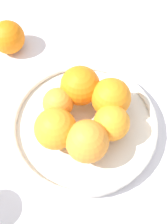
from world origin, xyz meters
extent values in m
plane|color=silver|center=(0.00, 0.00, 0.00)|extent=(4.00, 4.00, 0.00)
cylinder|color=silver|center=(0.00, 0.00, 0.01)|extent=(0.31, 0.31, 0.02)
torus|color=silver|center=(0.00, 0.00, 0.03)|extent=(0.31, 0.31, 0.01)
sphere|color=orange|center=(-0.06, 0.01, 0.07)|extent=(0.06, 0.06, 0.06)
sphere|color=orange|center=(-0.05, -0.05, 0.08)|extent=(0.08, 0.08, 0.08)
sphere|color=orange|center=(0.02, -0.06, 0.08)|extent=(0.08, 0.08, 0.08)
sphere|color=orange|center=(0.06, -0.01, 0.07)|extent=(0.07, 0.07, 0.07)
sphere|color=orange|center=(0.05, 0.04, 0.07)|extent=(0.08, 0.08, 0.08)
sphere|color=orange|center=(-0.02, 0.06, 0.08)|extent=(0.08, 0.08, 0.08)
sphere|color=orange|center=(-0.23, 0.19, 0.04)|extent=(0.08, 0.08, 0.08)
camera|label=1|loc=(0.06, -0.30, 0.61)|focal=50.00mm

